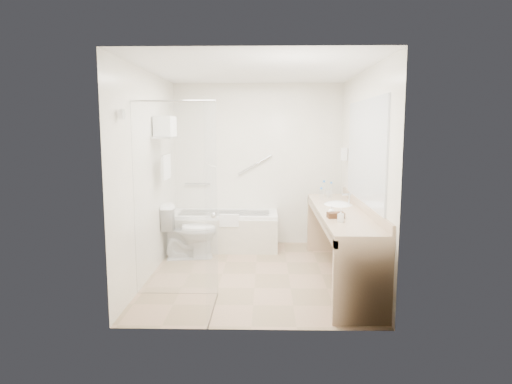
{
  "coord_description": "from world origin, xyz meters",
  "views": [
    {
      "loc": [
        0.13,
        -5.53,
        1.82
      ],
      "look_at": [
        0.0,
        0.3,
        1.0
      ],
      "focal_mm": 32.0,
      "sensor_mm": 36.0,
      "label": 1
    }
  ],
  "objects_px": {
    "vanity_counter": "(340,227)",
    "toilet": "(189,232)",
    "water_bottle_left": "(321,195)",
    "bathtub": "(225,230)",
    "amenity_basket": "(336,215)"
  },
  "relations": [
    {
      "from": "vanity_counter",
      "to": "water_bottle_left",
      "type": "bearing_deg",
      "value": 102.1
    },
    {
      "from": "bathtub",
      "to": "amenity_basket",
      "type": "distance_m",
      "value": 2.41
    },
    {
      "from": "toilet",
      "to": "water_bottle_left",
      "type": "height_order",
      "value": "water_bottle_left"
    },
    {
      "from": "vanity_counter",
      "to": "water_bottle_left",
      "type": "relative_size",
      "value": 15.06
    },
    {
      "from": "toilet",
      "to": "water_bottle_left",
      "type": "distance_m",
      "value": 1.91
    },
    {
      "from": "vanity_counter",
      "to": "toilet",
      "type": "relative_size",
      "value": 3.49
    },
    {
      "from": "water_bottle_left",
      "to": "vanity_counter",
      "type": "bearing_deg",
      "value": -77.9
    },
    {
      "from": "vanity_counter",
      "to": "amenity_basket",
      "type": "bearing_deg",
      "value": -105.36
    },
    {
      "from": "toilet",
      "to": "amenity_basket",
      "type": "relative_size",
      "value": 4.32
    },
    {
      "from": "bathtub",
      "to": "amenity_basket",
      "type": "xyz_separation_m",
      "value": [
        1.39,
        -1.88,
        0.6
      ]
    },
    {
      "from": "toilet",
      "to": "bathtub",
      "type": "bearing_deg",
      "value": -48.93
    },
    {
      "from": "water_bottle_left",
      "to": "toilet",
      "type": "bearing_deg",
      "value": 175.36
    },
    {
      "from": "toilet",
      "to": "water_bottle_left",
      "type": "relative_size",
      "value": 4.32
    },
    {
      "from": "bathtub",
      "to": "water_bottle_left",
      "type": "xyz_separation_m",
      "value": [
        1.37,
        -0.69,
        0.66
      ]
    },
    {
      "from": "bathtub",
      "to": "vanity_counter",
      "type": "height_order",
      "value": "vanity_counter"
    }
  ]
}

